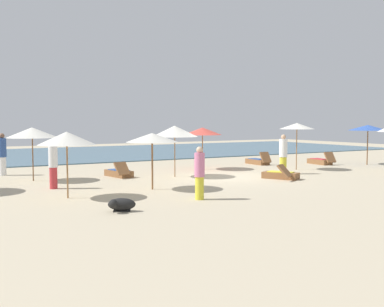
% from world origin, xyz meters
% --- Properties ---
extents(ground_plane, '(60.00, 60.00, 0.00)m').
position_xyz_m(ground_plane, '(0.00, 0.00, 0.00)').
color(ground_plane, '#BCAD8E').
extents(ocean_water, '(48.00, 16.00, 0.06)m').
position_xyz_m(ocean_water, '(0.00, 17.00, 0.03)').
color(ocean_water, '#476B7F').
rests_on(ocean_water, ground_plane).
extents(umbrella_0, '(1.87, 1.87, 2.02)m').
position_xyz_m(umbrella_0, '(-4.39, -1.61, 1.86)').
color(umbrella_0, brown).
rests_on(umbrella_0, ground_plane).
extents(umbrella_1, '(2.18, 2.18, 2.22)m').
position_xyz_m(umbrella_1, '(9.98, 0.72, 2.06)').
color(umbrella_1, brown).
rests_on(umbrella_1, ground_plane).
extents(umbrella_2, '(1.74, 1.74, 2.34)m').
position_xyz_m(umbrella_2, '(4.73, 0.75, 2.18)').
color(umbrella_2, olive).
rests_on(umbrella_2, ground_plane).
extents(umbrella_3, '(2.04, 2.04, 2.19)m').
position_xyz_m(umbrella_3, '(-7.58, 2.96, 1.98)').
color(umbrella_3, brown).
rests_on(umbrella_3, ground_plane).
extents(umbrella_4, '(1.96, 1.96, 2.12)m').
position_xyz_m(umbrella_4, '(0.76, 3.30, 1.93)').
color(umbrella_4, olive).
rests_on(umbrella_4, ground_plane).
extents(umbrella_6, '(2.01, 2.01, 2.24)m').
position_xyz_m(umbrella_6, '(-1.93, 1.24, 2.00)').
color(umbrella_6, olive).
rests_on(umbrella_6, ground_plane).
extents(umbrella_7, '(1.82, 1.82, 2.12)m').
position_xyz_m(umbrella_7, '(-7.52, -1.95, 1.91)').
color(umbrella_7, olive).
rests_on(umbrella_7, ground_plane).
extents(lounger_0, '(1.32, 1.78, 0.67)m').
position_xyz_m(lounger_0, '(1.58, -1.69, 0.18)').
color(lounger_0, brown).
rests_on(lounger_0, ground_plane).
extents(lounger_1, '(0.63, 1.66, 0.73)m').
position_xyz_m(lounger_1, '(4.87, 3.99, 0.18)').
color(lounger_1, brown).
rests_on(lounger_1, ground_plane).
extents(lounger_2, '(0.87, 1.76, 0.70)m').
position_xyz_m(lounger_2, '(-4.04, 2.49, 0.18)').
color(lounger_2, brown).
rests_on(lounger_2, ground_plane).
extents(lounger_3, '(0.77, 1.72, 0.72)m').
position_xyz_m(lounger_3, '(7.94, 2.24, 0.18)').
color(lounger_3, brown).
rests_on(lounger_3, ground_plane).
extents(person_0, '(0.41, 0.41, 1.80)m').
position_xyz_m(person_0, '(-7.40, 0.35, 0.92)').
color(person_0, '#BF3338').
rests_on(person_0, ground_plane).
extents(person_1, '(0.48, 0.48, 1.83)m').
position_xyz_m(person_1, '(2.89, -0.34, 0.92)').
color(person_1, yellow).
rests_on(person_1, ground_plane).
extents(person_2, '(0.38, 0.38, 1.90)m').
position_xyz_m(person_2, '(-8.35, 5.67, 0.96)').
color(person_2, white).
rests_on(person_2, ground_plane).
extents(person_3, '(0.46, 0.46, 1.66)m').
position_xyz_m(person_3, '(-4.04, -4.30, 0.84)').
color(person_3, yellow).
rests_on(person_3, ground_plane).
extents(dog, '(0.83, 0.65, 0.39)m').
position_xyz_m(dog, '(-6.90, -4.89, 0.20)').
color(dog, black).
rests_on(dog, ground_plane).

